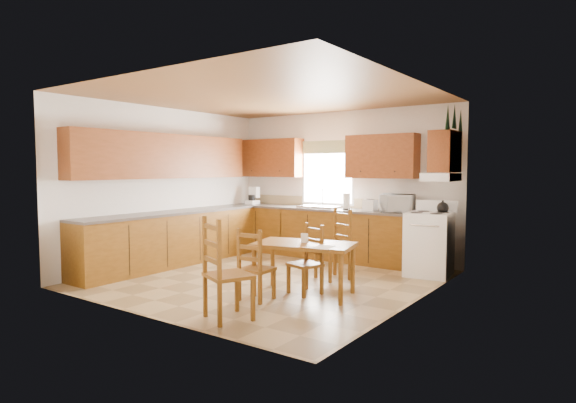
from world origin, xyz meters
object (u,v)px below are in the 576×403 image
Objects in this scene: stove at (429,245)px; chair_near_left at (228,269)px; microwave at (397,203)px; chair_far_right at (333,244)px; chair_near_right at (257,264)px; dining_table at (304,269)px; chair_far_left at (305,260)px.

stove is 3.55m from chair_near_left.
chair_far_right is (-0.43, -1.39, -0.55)m from microwave.
chair_near_left is 2.33m from chair_far_right.
chair_far_right is (0.20, 1.55, 0.07)m from chair_near_right.
chair_near_left reaches higher than dining_table.
dining_table is (-0.95, -2.06, -0.14)m from stove.
dining_table is 1.14× the size of chair_near_left.
stove is 2.27m from dining_table.
microwave is at bearing -105.44° from chair_near_right.
dining_table is at bearing -54.18° from chair_far_left.
stove reaches higher than dining_table.
dining_table is at bearing -71.36° from chair_near_left.
stove is 0.92× the size of chair_far_right.
chair_near_right is 0.99× the size of chair_far_left.
chair_near_right is 0.87× the size of chair_far_right.
chair_far_left is (0.33, 0.60, 0.00)m from chair_near_right.
chair_near_left is at bearing -64.88° from chair_far_right.
chair_far_left reaches higher than dining_table.
chair_far_left is (-0.96, -2.01, -0.02)m from stove.
microwave is at bearing 69.33° from dining_table.
chair_far_left is at bearing -122.45° from chair_near_right.
chair_near_left is 1.08× the size of chair_far_right.
dining_table is at bearing -125.90° from chair_near_right.
microwave is 2.44m from chair_far_left.
microwave is 2.52m from dining_table.
chair_near_left is at bearing 103.66° from chair_near_right.
chair_far_left is (0.10, 1.38, -0.10)m from chair_near_left.
stove is 0.75× the size of dining_table.
chair_far_right reaches higher than chair_near_right.
chair_far_left is (-0.02, 0.05, 0.11)m from dining_table.
microwave is 0.45× the size of chair_near_left.
chair_near_left is at bearing -113.28° from stove.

